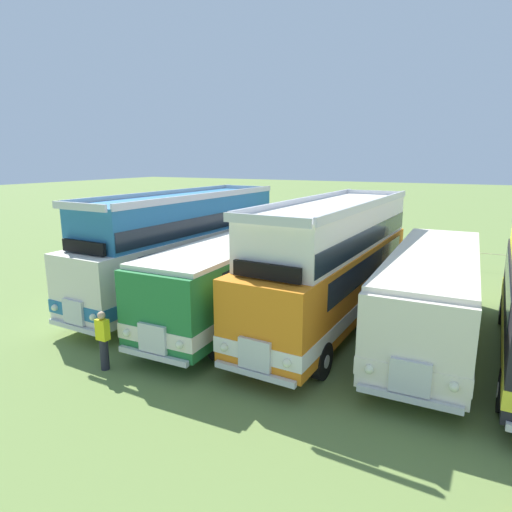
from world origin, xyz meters
TOP-DOWN VIEW (x-y plane):
  - bus_first_in_row at (-13.14, 0.25)m, footprint 2.92×11.53m
  - bus_second_in_row at (-9.86, -0.25)m, footprint 2.81×11.60m
  - bus_third_in_row at (-6.57, -0.02)m, footprint 3.02×11.18m
  - bus_fourth_in_row at (-3.29, -0.03)m, footprint 2.73×10.12m
  - marshal_person at (-11.22, -6.36)m, footprint 0.36×0.24m

SIDE VIEW (x-z plane):
  - marshal_person at x=-11.22m, z-range 0.02..1.75m
  - bus_fourth_in_row at x=-3.29m, z-range 0.26..3.25m
  - bus_second_in_row at x=-9.86m, z-range 0.26..3.25m
  - bus_third_in_row at x=-6.57m, z-range 0.10..4.62m
  - bus_first_in_row at x=-13.14m, z-range 0.10..4.62m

